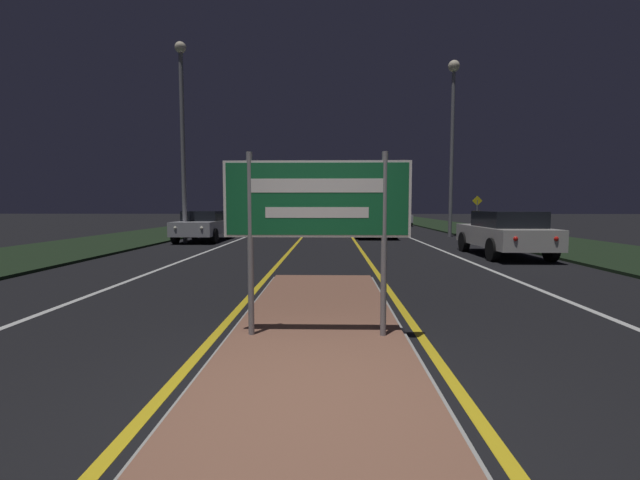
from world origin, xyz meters
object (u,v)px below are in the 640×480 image
object	(u,v)px
car_receding_2	(398,217)
car_approaching_1	(241,218)
car_receding_0	(505,232)
car_approaching_0	(204,225)
highway_sign	(317,207)
warning_sign	(477,210)
car_receding_1	(373,222)
streetlight_right_near	(453,118)
car_approaching_2	(274,214)
streetlight_left_near	(182,120)

from	to	relation	value
car_receding_2	car_approaching_1	world-z (taller)	car_approaching_1
car_receding_0	car_approaching_0	xyz separation A→B (m)	(-11.38, 5.69, -0.03)
car_receding_2	car_approaching_0	bearing A→B (deg)	-126.29
highway_sign	car_approaching_0	bearing A→B (deg)	111.24
car_receding_2	car_receding_0	bearing A→B (deg)	-89.75
car_approaching_1	warning_sign	distance (m)	15.20
car_approaching_0	car_approaching_1	world-z (taller)	car_approaching_1
car_receding_0	warning_sign	world-z (taller)	warning_sign
highway_sign	car_receding_1	world-z (taller)	highway_sign
car_receding_0	car_approaching_0	bearing A→B (deg)	153.43
streetlight_right_near	car_receding_1	distance (m)	6.69
car_receding_0	car_receding_2	size ratio (longest dim) A/B	0.99
car_approaching_1	car_receding_0	bearing A→B (deg)	-52.35
highway_sign	streetlight_right_near	xyz separation A→B (m)	(6.42, 17.50, 4.49)
car_approaching_1	highway_sign	bearing A→B (deg)	-76.11
car_approaching_0	warning_sign	bearing A→B (deg)	23.85
car_receding_2	car_approaching_2	size ratio (longest dim) A/B	0.95
streetlight_left_near	warning_sign	bearing A→B (deg)	27.00
streetlight_right_near	car_approaching_1	world-z (taller)	streetlight_right_near
car_receding_1	car_receding_2	size ratio (longest dim) A/B	1.09
car_receding_2	warning_sign	size ratio (longest dim) A/B	2.07
car_receding_1	car_approaching_1	bearing A→B (deg)	140.42
car_receding_2	car_receding_1	bearing A→B (deg)	-104.28
streetlight_left_near	car_receding_0	distance (m)	13.41
highway_sign	car_approaching_1	world-z (taller)	highway_sign
car_approaching_0	car_receding_0	bearing A→B (deg)	-26.57
streetlight_left_near	car_approaching_0	bearing A→B (deg)	69.50
highway_sign	car_approaching_0	xyz separation A→B (m)	(-5.65, 14.52, -0.87)
highway_sign	car_approaching_1	bearing A→B (deg)	103.89
car_approaching_0	car_approaching_2	distance (m)	25.09
streetlight_right_near	car_approaching_2	xyz separation A→B (m)	(-12.15, 22.11, -5.31)
streetlight_left_near	streetlight_right_near	bearing A→B (deg)	18.51
streetlight_left_near	car_approaching_1	world-z (taller)	streetlight_left_near
car_approaching_0	warning_sign	size ratio (longest dim) A/B	1.99
streetlight_right_near	car_approaching_1	size ratio (longest dim) A/B	2.05
car_approaching_1	car_approaching_2	xyz separation A→B (m)	(0.18, 15.67, -0.01)
streetlight_right_near	car_approaching_1	xyz separation A→B (m)	(-12.34, 6.44, -5.31)
streetlight_right_near	car_approaching_1	distance (m)	14.90
streetlight_right_near	car_receding_0	bearing A→B (deg)	-94.49
car_approaching_0	car_approaching_1	distance (m)	9.42
car_receding_2	warning_sign	xyz separation A→B (m)	(3.34, -8.91, 0.65)
highway_sign	streetlight_left_near	distance (m)	15.07
car_receding_2	streetlight_right_near	bearing A→B (deg)	-86.44
car_receding_0	car_receding_2	xyz separation A→B (m)	(-0.09, 21.07, -0.05)
car_receding_1	car_approaching_0	bearing A→B (deg)	-162.35
highway_sign	car_receding_0	bearing A→B (deg)	56.99
car_approaching_0	warning_sign	world-z (taller)	warning_sign
streetlight_right_near	streetlight_left_near	bearing A→B (deg)	-161.49
car_receding_2	warning_sign	world-z (taller)	warning_sign
car_approaching_1	streetlight_right_near	bearing A→B (deg)	-27.58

